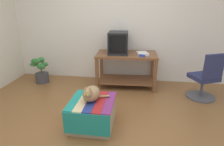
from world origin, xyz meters
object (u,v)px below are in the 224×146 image
(tv_monitor, at_px, (118,43))
(ottoman_with_blanket, at_px, (92,113))
(keyboard, at_px, (118,54))
(potted_plant, at_px, (41,72))
(office_chair, at_px, (206,79))
(desk, at_px, (126,64))
(stapler, at_px, (142,56))
(cat, at_px, (91,94))
(book, at_px, (142,53))

(tv_monitor, height_order, ottoman_with_blanket, tv_monitor)
(keyboard, relative_size, potted_plant, 0.68)
(office_chair, bearing_deg, keyboard, -32.72)
(desk, xyz_separation_m, keyboard, (-0.16, -0.16, 0.24))
(ottoman_with_blanket, xyz_separation_m, potted_plant, (-1.52, 1.44, 0.05))
(desk, distance_m, tv_monitor, 0.48)
(office_chair, xyz_separation_m, stapler, (-1.16, 0.18, 0.35))
(keyboard, xyz_separation_m, office_chair, (1.63, -0.24, -0.35))
(desk, height_order, office_chair, office_chair)
(potted_plant, distance_m, stapler, 2.26)
(keyboard, height_order, ottoman_with_blanket, keyboard)
(ottoman_with_blanket, height_order, stapler, stapler)
(desk, xyz_separation_m, potted_plant, (-1.89, -0.08, -0.24))
(potted_plant, bearing_deg, tv_monitor, 4.32)
(desk, xyz_separation_m, ottoman_with_blanket, (-0.37, -1.52, -0.29))
(cat, xyz_separation_m, potted_plant, (-1.52, 1.44, -0.26))
(book, bearing_deg, keyboard, 178.78)
(book, bearing_deg, desk, 157.95)
(potted_plant, bearing_deg, stapler, -3.51)
(desk, distance_m, cat, 1.56)
(keyboard, bearing_deg, desk, 43.94)
(desk, relative_size, tv_monitor, 2.64)
(tv_monitor, distance_m, keyboard, 0.29)
(tv_monitor, relative_size, office_chair, 0.53)
(desk, bearing_deg, office_chair, -17.48)
(keyboard, distance_m, office_chair, 1.69)
(ottoman_with_blanket, bearing_deg, office_chair, 31.35)
(cat, bearing_deg, desk, 83.07)
(keyboard, height_order, office_chair, office_chair)
(tv_monitor, distance_m, book, 0.54)
(desk, bearing_deg, keyboard, -137.68)
(book, bearing_deg, office_chair, -32.73)
(book, xyz_separation_m, potted_plant, (-2.21, -0.04, -0.49))
(book, distance_m, stapler, 0.18)
(tv_monitor, bearing_deg, cat, -99.54)
(keyboard, bearing_deg, book, 13.42)
(tv_monitor, distance_m, office_chair, 1.80)
(cat, bearing_deg, office_chair, 38.15)
(desk, height_order, ottoman_with_blanket, desk)
(tv_monitor, xyz_separation_m, keyboard, (0.02, -0.21, -0.20))
(tv_monitor, relative_size, book, 1.93)
(keyboard, distance_m, potted_plant, 1.80)
(ottoman_with_blanket, bearing_deg, cat, 148.53)
(potted_plant, bearing_deg, office_chair, -5.41)
(book, height_order, potted_plant, book)
(keyboard, height_order, stapler, stapler)
(desk, distance_m, office_chair, 1.53)
(book, xyz_separation_m, stapler, (-0.00, -0.18, -0.00))
(cat, distance_m, stapler, 1.49)
(ottoman_with_blanket, height_order, office_chair, office_chair)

